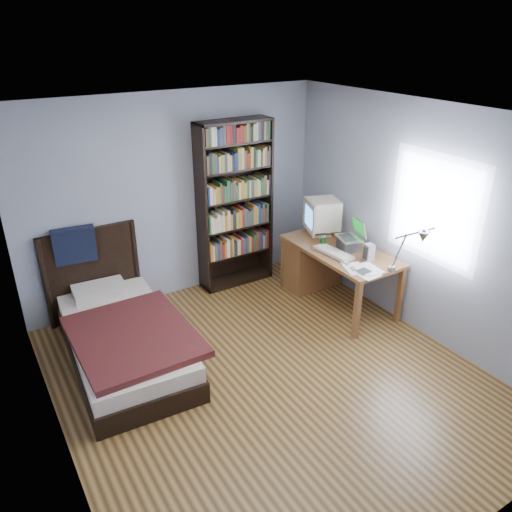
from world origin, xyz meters
name	(u,v)px	position (x,y,z in m)	size (l,w,h in m)	color
room	(274,263)	(0.03, 0.00, 1.25)	(4.20, 4.24, 2.50)	#4A3015
desk	(318,260)	(1.51, 1.19, 0.41)	(0.75, 1.50, 0.73)	brown
crt_monitor	(321,215)	(1.58, 1.27, 0.99)	(0.51, 0.47, 0.46)	beige
laptop	(350,241)	(1.59, 0.73, 0.84)	(0.37, 0.36, 0.37)	#2D2D30
desk_lamp	(418,240)	(1.48, -0.34, 1.27)	(0.25, 0.56, 0.67)	#99999E
keyboard	(334,253)	(1.34, 0.72, 0.75)	(0.20, 0.50, 0.03)	#BBB29C
speaker	(369,252)	(1.58, 0.39, 0.83)	(0.10, 0.10, 0.19)	gray
soda_can	(323,241)	(1.39, 0.98, 0.79)	(0.06, 0.06, 0.12)	#083A0A
mouse	(322,239)	(1.49, 1.11, 0.75)	(0.06, 0.10, 0.03)	silver
phone_silver	(345,263)	(1.28, 0.45, 0.74)	(0.05, 0.10, 0.02)	#B9B9BD
phone_grey	(354,269)	(1.27, 0.29, 0.74)	(0.04, 0.09, 0.02)	gray
external_drive	(364,272)	(1.31, 0.17, 0.74)	(0.11, 0.11, 0.02)	gray
bookshelf	(235,206)	(0.72, 1.94, 1.07)	(0.96, 0.30, 2.14)	black
bed	(121,334)	(-1.10, 1.13, 0.25)	(1.17, 2.14, 1.16)	black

